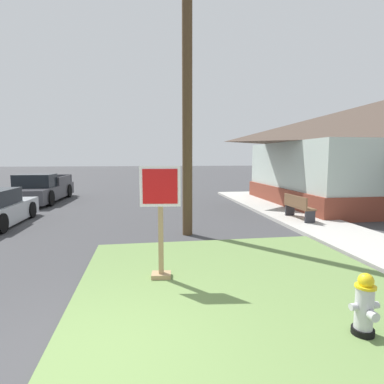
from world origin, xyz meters
name	(u,v)px	position (x,y,z in m)	size (l,w,h in m)	color
ground_plane	(90,366)	(0.00, 0.00, 0.00)	(160.00, 160.00, 0.00)	#3D3D3F
grass_corner_patch	(242,286)	(2.32, 1.72, 0.04)	(5.73, 5.87, 0.08)	#668447
sidewalk_strip	(313,223)	(6.38, 6.38, 0.06)	(2.20, 18.61, 0.12)	#B2AFA8
fire_hydrant	(364,306)	(3.35, -0.03, 0.45)	(0.38, 0.34, 0.80)	black
stop_sign	(161,224)	(0.92, 2.24, 1.09)	(0.73, 0.32, 2.08)	#A3845B
manhole_cover	(112,275)	(-0.03, 2.68, 0.01)	(0.70, 0.70, 0.02)	black
pickup_truck_charcoal	(41,190)	(-4.67, 13.68, 0.62)	(2.20, 5.51, 1.48)	#38383D
street_bench	(298,206)	(6.06, 6.82, 0.59)	(0.44, 1.55, 0.85)	brown
utility_pole	(187,41)	(1.91, 5.69, 5.58)	(1.69, 0.30, 10.74)	#4C3823
corner_house	(383,151)	(12.28, 10.29, 2.62)	(11.41, 9.32, 5.09)	brown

